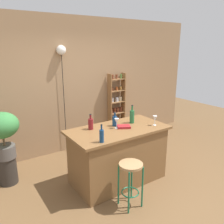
{
  "coord_description": "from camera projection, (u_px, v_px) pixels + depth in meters",
  "views": [
    {
      "loc": [
        -2.03,
        -2.55,
        2.2
      ],
      "look_at": [
        0.05,
        0.55,
        1.14
      ],
      "focal_mm": 37.02,
      "sensor_mm": 36.0,
      "label": 1
    }
  ],
  "objects": [
    {
      "name": "cookbook",
      "position": [
        124.0,
        127.0,
        3.75
      ],
      "size": [
        0.26,
        0.23,
        0.03
      ],
      "primitive_type": "cube",
      "rotation": [
        0.0,
        0.0,
        -0.49
      ],
      "color": "maroon",
      "rests_on": "kitchen_counter"
    },
    {
      "name": "plant_stool",
      "position": [
        8.0,
        170.0,
        3.8
      ],
      "size": [
        0.29,
        0.29,
        0.46
      ],
      "primitive_type": "cylinder",
      "color": "#2D2823",
      "rests_on": "ground"
    },
    {
      "name": "wine_glass_center",
      "position": [
        155.0,
        119.0,
        3.84
      ],
      "size": [
        0.07,
        0.07,
        0.16
      ],
      "color": "silver",
      "rests_on": "kitchen_counter"
    },
    {
      "name": "bottle_vinegar",
      "position": [
        91.0,
        124.0,
        3.65
      ],
      "size": [
        0.08,
        0.08,
        0.25
      ],
      "color": "maroon",
      "rests_on": "kitchen_counter"
    },
    {
      "name": "kitchen_counter",
      "position": [
        118.0,
        155.0,
        3.84
      ],
      "size": [
        1.61,
        0.84,
        0.93
      ],
      "color": "brown",
      "rests_on": "ground"
    },
    {
      "name": "potted_plant",
      "position": [
        2.0,
        130.0,
        3.61
      ],
      "size": [
        0.52,
        0.47,
        0.76
      ],
      "color": "#514C47",
      "rests_on": "plant_stool"
    },
    {
      "name": "bottle_wine_red",
      "position": [
        115.0,
        121.0,
        3.81
      ],
      "size": [
        0.08,
        0.08,
        0.24
      ],
      "color": "navy",
      "rests_on": "kitchen_counter"
    },
    {
      "name": "wine_glass_left",
      "position": [
        117.0,
        121.0,
        3.69
      ],
      "size": [
        0.07,
        0.07,
        0.16
      ],
      "color": "silver",
      "rests_on": "kitchen_counter"
    },
    {
      "name": "ground",
      "position": [
        128.0,
        188.0,
        3.72
      ],
      "size": [
        12.0,
        12.0,
        0.0
      ],
      "primitive_type": "plane",
      "color": "brown"
    },
    {
      "name": "bar_stool",
      "position": [
        131.0,
        175.0,
        3.19
      ],
      "size": [
        0.33,
        0.33,
        0.66
      ],
      "color": "#196642",
      "rests_on": "ground"
    },
    {
      "name": "back_wall",
      "position": [
        73.0,
        85.0,
        4.9
      ],
      "size": [
        6.4,
        0.1,
        2.8
      ],
      "primitive_type": "cube",
      "color": "#997551",
      "rests_on": "ground"
    },
    {
      "name": "spice_shelf",
      "position": [
        116.0,
        108.0,
        5.49
      ],
      "size": [
        0.41,
        0.17,
        1.61
      ],
      "color": "olive",
      "rests_on": "ground"
    },
    {
      "name": "pendant_globe_light",
      "position": [
        61.0,
        53.0,
        4.48
      ],
      "size": [
        0.19,
        0.19,
        2.22
      ],
      "color": "black",
      "rests_on": "ground"
    },
    {
      "name": "bottle_sauce_amber",
      "position": [
        132.0,
        116.0,
        3.95
      ],
      "size": [
        0.08,
        0.08,
        0.32
      ],
      "color": "#236638",
      "rests_on": "kitchen_counter"
    },
    {
      "name": "bottle_spirits_clear",
      "position": [
        102.0,
        136.0,
        3.16
      ],
      "size": [
        0.06,
        0.06,
        0.26
      ],
      "color": "navy",
      "rests_on": "kitchen_counter"
    }
  ]
}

